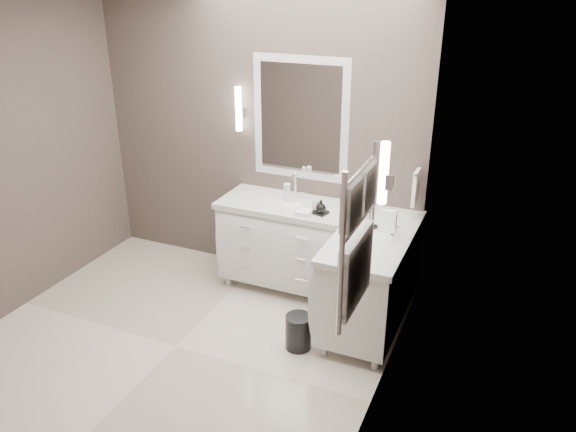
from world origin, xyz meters
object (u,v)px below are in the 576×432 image
at_px(waste_bin, 298,332).
at_px(vanity_back, 288,240).
at_px(towel_ladder, 357,245).
at_px(vanity_right, 371,274).

bearing_deg(waste_bin, vanity_back, 117.97).
bearing_deg(towel_ladder, vanity_back, 124.10).
xyz_separation_m(vanity_back, towel_ladder, (1.10, -1.63, 0.91)).
height_order(vanity_back, towel_ladder, towel_ladder).
xyz_separation_m(vanity_right, towel_ladder, (0.23, -1.30, 0.91)).
relative_size(vanity_back, waste_bin, 4.32).
bearing_deg(vanity_back, vanity_right, -20.38).
height_order(vanity_right, towel_ladder, towel_ladder).
xyz_separation_m(vanity_right, waste_bin, (-0.43, -0.52, -0.34)).
xyz_separation_m(towel_ladder, waste_bin, (-0.65, 0.78, -1.25)).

